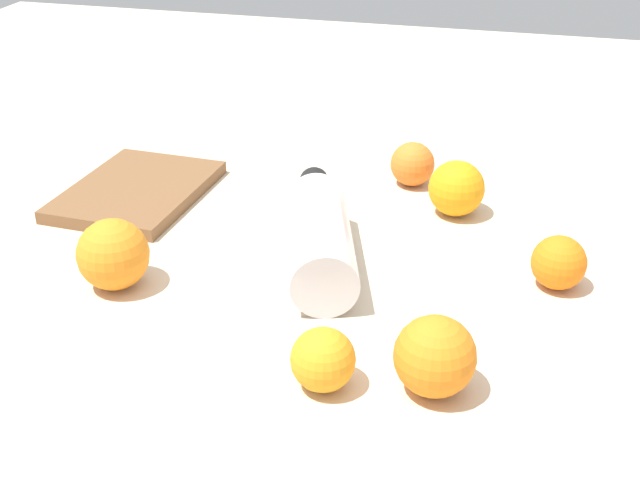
% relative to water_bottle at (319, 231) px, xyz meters
% --- Properties ---
extents(ground_plane, '(2.40, 2.40, 0.00)m').
position_rel_water_bottle_xyz_m(ground_plane, '(-0.01, -0.03, -0.04)').
color(ground_plane, beige).
extents(water_bottle, '(0.29, 0.15, 0.08)m').
position_rel_water_bottle_xyz_m(water_bottle, '(0.00, 0.00, 0.00)').
color(water_bottle, silver).
rests_on(water_bottle, ground_plane).
extents(orange_0, '(0.06, 0.06, 0.06)m').
position_rel_water_bottle_xyz_m(orange_0, '(0.25, -0.07, -0.01)').
color(orange_0, orange).
rests_on(orange_0, ground_plane).
extents(orange_1, '(0.08, 0.08, 0.08)m').
position_rel_water_bottle_xyz_m(orange_1, '(-0.12, 0.21, 0.00)').
color(orange_1, orange).
rests_on(orange_1, ground_plane).
extents(orange_2, '(0.06, 0.06, 0.06)m').
position_rel_water_bottle_xyz_m(orange_2, '(-0.24, -0.07, -0.01)').
color(orange_2, orange).
rests_on(orange_2, ground_plane).
extents(orange_3, '(0.06, 0.06, 0.06)m').
position_rel_water_bottle_xyz_m(orange_3, '(0.01, -0.28, -0.01)').
color(orange_3, orange).
rests_on(orange_3, ground_plane).
extents(orange_4, '(0.08, 0.08, 0.08)m').
position_rel_water_bottle_xyz_m(orange_4, '(-0.22, -0.17, 0.00)').
color(orange_4, orange).
rests_on(orange_4, ground_plane).
extents(orange_5, '(0.08, 0.08, 0.08)m').
position_rel_water_bottle_xyz_m(orange_5, '(0.17, -0.15, -0.00)').
color(orange_5, orange).
rests_on(orange_5, ground_plane).
extents(cutting_board, '(0.25, 0.19, 0.02)m').
position_rel_water_bottle_xyz_m(cutting_board, '(0.11, 0.30, -0.03)').
color(cutting_board, brown).
rests_on(cutting_board, ground_plane).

